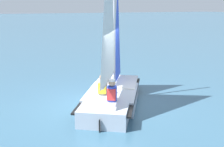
% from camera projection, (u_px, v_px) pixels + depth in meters
% --- Properties ---
extents(ground_plane, '(260.00, 260.00, 0.00)m').
position_uv_depth(ground_plane, '(112.00, 104.00, 9.63)').
color(ground_plane, '#38607A').
extents(sailboat_main, '(4.34, 3.72, 5.96)m').
position_uv_depth(sailboat_main, '(112.00, 82.00, 9.39)').
color(sailboat_main, '#B2BCCC').
rests_on(sailboat_main, ground_plane).
extents(sailor_helm, '(0.43, 0.42, 1.16)m').
position_uv_depth(sailor_helm, '(103.00, 91.00, 9.09)').
color(sailor_helm, black).
rests_on(sailor_helm, ground_plane).
extents(sailor_crew, '(0.43, 0.42, 1.16)m').
position_uv_depth(sailor_crew, '(112.00, 96.00, 8.46)').
color(sailor_crew, black).
rests_on(sailor_crew, ground_plane).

